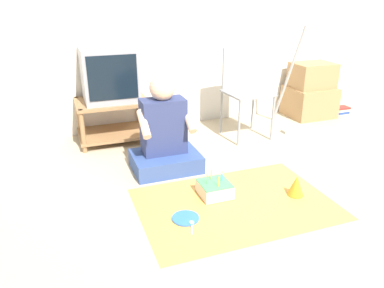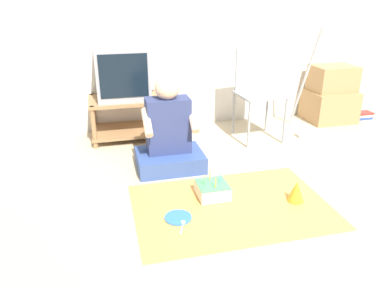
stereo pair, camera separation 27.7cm
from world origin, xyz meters
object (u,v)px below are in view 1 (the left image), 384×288
paper_plate (186,218)px  party_hat_blue (296,185)px  folding_chair (244,85)px  person_seated (164,136)px  tv (109,74)px  dust_mop (291,101)px  birthday_cake (215,189)px  book_pile (340,110)px  cardboard_box_stack (310,92)px

paper_plate → party_hat_blue: bearing=1.3°
folding_chair → person_seated: size_ratio=1.02×
party_hat_blue → paper_plate: party_hat_blue is taller
tv → dust_mop: 1.91m
person_seated → birthday_cake: 0.66m
tv → book_pile: bearing=-1.4°
person_seated → birthday_cake: person_seated is taller
tv → birthday_cake: size_ratio=2.26×
birthday_cake → cardboard_box_stack: bearing=37.0°
cardboard_box_stack → person_seated: size_ratio=0.73×
tv → party_hat_blue: tv is taller
paper_plate → folding_chair: bearing=50.5°
tv → party_hat_blue: (1.07, -1.58, -0.58)m
cardboard_box_stack → dust_mop: (-0.48, -0.31, 0.02)m
party_hat_blue → paper_plate: 0.87m
tv → book_pile: tv is taller
tv → paper_plate: (0.21, -1.60, -0.65)m
person_seated → party_hat_blue: 1.12m
cardboard_box_stack → person_seated: bearing=-158.7°
cardboard_box_stack → person_seated: (-2.02, -0.79, 0.00)m
folding_chair → cardboard_box_stack: size_ratio=1.41×
folding_chair → book_pile: size_ratio=4.33×
folding_chair → person_seated: folding_chair is taller
book_pile → folding_chair: bearing=-171.3°
person_seated → birthday_cake: bearing=-70.1°
cardboard_box_stack → birthday_cake: (-1.81, -1.37, -0.23)m
book_pile → party_hat_blue: size_ratio=1.35×
tv → dust_mop: size_ratio=0.46×
dust_mop → person_seated: dust_mop is taller
tv → dust_mop: dust_mop is taller
birthday_cake → paper_plate: size_ratio=1.22×
person_seated → tv: bearing=110.6°
tv → person_seated: bearing=-69.4°
party_hat_blue → paper_plate: size_ratio=0.83×
tv → paper_plate: tv is taller
person_seated → paper_plate: person_seated is taller
tv → birthday_cake: (0.51, -1.38, -0.61)m
cardboard_box_stack → party_hat_blue: cardboard_box_stack is taller
book_pile → person_seated: 2.58m
tv → paper_plate: 1.74m
dust_mop → book_pile: dust_mop is taller
folding_chair → book_pile: folding_chair is taller
book_pile → person_seated: bearing=-163.4°
book_pile → person_seated: size_ratio=0.24×
birthday_cake → paper_plate: bearing=-144.0°
folding_chair → birthday_cake: bearing=-125.5°
paper_plate → person_seated: bearing=83.3°
party_hat_blue → cardboard_box_stack: bearing=51.4°
dust_mop → paper_plate: bearing=-142.1°
person_seated → birthday_cake: size_ratio=3.92×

